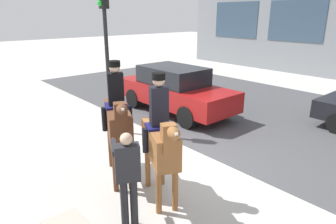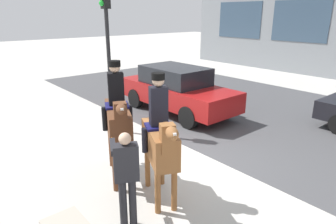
{
  "view_description": "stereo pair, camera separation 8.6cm",
  "coord_description": "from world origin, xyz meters",
  "px_view_note": "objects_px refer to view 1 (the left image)",
  "views": [
    {
      "loc": [
        4.59,
        -4.8,
        3.47
      ],
      "look_at": [
        0.19,
        -0.97,
        1.55
      ],
      "focal_mm": 32.0,
      "sensor_mm": 36.0,
      "label": 1
    },
    {
      "loc": [
        4.64,
        -4.73,
        3.47
      ],
      "look_at": [
        0.19,
        -0.97,
        1.55
      ],
      "focal_mm": 32.0,
      "sensor_mm": 36.0,
      "label": 2
    }
  ],
  "objects_px": {
    "pedestrian_bystander": "(127,173)",
    "street_car_near_lane": "(174,89)",
    "traffic_light": "(105,36)",
    "mounted_horse_companion": "(161,139)",
    "mounted_horse_lead": "(118,120)"
  },
  "relations": [
    {
      "from": "street_car_near_lane",
      "to": "traffic_light",
      "type": "relative_size",
      "value": 1.09
    },
    {
      "from": "mounted_horse_companion",
      "to": "traffic_light",
      "type": "bearing_deg",
      "value": -171.2
    },
    {
      "from": "mounted_horse_lead",
      "to": "pedestrian_bystander",
      "type": "xyz_separation_m",
      "value": [
        1.47,
        -0.76,
        -0.34
      ]
    },
    {
      "from": "street_car_near_lane",
      "to": "mounted_horse_lead",
      "type": "bearing_deg",
      "value": -56.37
    },
    {
      "from": "mounted_horse_lead",
      "to": "street_car_near_lane",
      "type": "distance_m",
      "value": 4.89
    },
    {
      "from": "mounted_horse_lead",
      "to": "street_car_near_lane",
      "type": "xyz_separation_m",
      "value": [
        -2.69,
        4.05,
        -0.49
      ]
    },
    {
      "from": "traffic_light",
      "to": "street_car_near_lane",
      "type": "bearing_deg",
      "value": 93.34
    },
    {
      "from": "pedestrian_bystander",
      "to": "traffic_light",
      "type": "bearing_deg",
      "value": 0.19
    },
    {
      "from": "mounted_horse_lead",
      "to": "traffic_light",
      "type": "xyz_separation_m",
      "value": [
        -2.53,
        1.27,
        1.52
      ]
    },
    {
      "from": "mounted_horse_companion",
      "to": "pedestrian_bystander",
      "type": "distance_m",
      "value": 1.0
    },
    {
      "from": "street_car_near_lane",
      "to": "traffic_light",
      "type": "distance_m",
      "value": 3.44
    },
    {
      "from": "street_car_near_lane",
      "to": "traffic_light",
      "type": "height_order",
      "value": "traffic_light"
    },
    {
      "from": "traffic_light",
      "to": "pedestrian_bystander",
      "type": "bearing_deg",
      "value": -26.86
    },
    {
      "from": "pedestrian_bystander",
      "to": "street_car_near_lane",
      "type": "distance_m",
      "value": 6.36
    },
    {
      "from": "mounted_horse_companion",
      "to": "traffic_light",
      "type": "distance_m",
      "value": 4.21
    }
  ]
}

